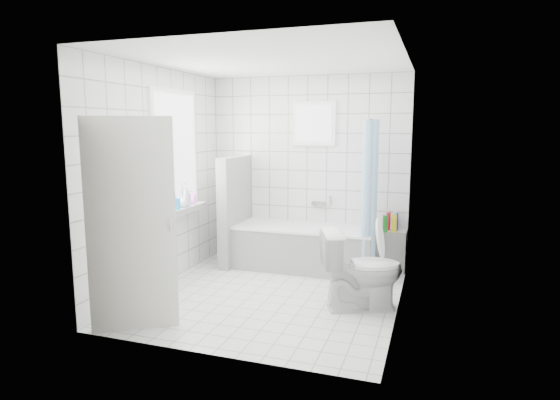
% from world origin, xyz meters
% --- Properties ---
extents(ground, '(3.00, 3.00, 0.00)m').
position_xyz_m(ground, '(0.00, 0.00, 0.00)').
color(ground, white).
rests_on(ground, ground).
extents(ceiling, '(3.00, 3.00, 0.00)m').
position_xyz_m(ceiling, '(0.00, 0.00, 2.60)').
color(ceiling, white).
rests_on(ceiling, ground).
extents(wall_back, '(2.80, 0.02, 2.60)m').
position_xyz_m(wall_back, '(0.00, 1.50, 1.30)').
color(wall_back, white).
rests_on(wall_back, ground).
extents(wall_front, '(2.80, 0.02, 2.60)m').
position_xyz_m(wall_front, '(0.00, -1.50, 1.30)').
color(wall_front, white).
rests_on(wall_front, ground).
extents(wall_left, '(0.02, 3.00, 2.60)m').
position_xyz_m(wall_left, '(-1.40, 0.00, 1.30)').
color(wall_left, white).
rests_on(wall_left, ground).
extents(wall_right, '(0.02, 3.00, 2.60)m').
position_xyz_m(wall_right, '(1.40, 0.00, 1.30)').
color(wall_right, white).
rests_on(wall_right, ground).
extents(window_left, '(0.01, 0.90, 1.40)m').
position_xyz_m(window_left, '(-1.35, 0.30, 1.60)').
color(window_left, white).
rests_on(window_left, wall_left).
extents(window_back, '(0.50, 0.01, 0.50)m').
position_xyz_m(window_back, '(0.10, 1.46, 1.95)').
color(window_back, white).
rests_on(window_back, wall_back).
extents(window_sill, '(0.18, 1.02, 0.08)m').
position_xyz_m(window_sill, '(-1.31, 0.30, 0.86)').
color(window_sill, white).
rests_on(window_sill, wall_left).
extents(door, '(0.69, 0.48, 2.00)m').
position_xyz_m(door, '(-0.92, -1.26, 1.00)').
color(door, silver).
rests_on(door, ground).
extents(bathtub, '(1.87, 0.77, 0.58)m').
position_xyz_m(bathtub, '(0.08, 1.12, 0.29)').
color(bathtub, white).
rests_on(bathtub, ground).
extents(partition_wall, '(0.15, 0.85, 1.50)m').
position_xyz_m(partition_wall, '(-0.92, 1.07, 0.75)').
color(partition_wall, white).
rests_on(partition_wall, ground).
extents(tiled_ledge, '(0.40, 0.24, 0.55)m').
position_xyz_m(tiled_ledge, '(1.19, 1.38, 0.28)').
color(tiled_ledge, white).
rests_on(tiled_ledge, ground).
extents(toilet, '(0.96, 0.76, 0.86)m').
position_xyz_m(toilet, '(1.03, -0.06, 0.43)').
color(toilet, white).
rests_on(toilet, ground).
extents(curtain_rod, '(0.02, 0.80, 0.02)m').
position_xyz_m(curtain_rod, '(0.95, 1.10, 2.00)').
color(curtain_rod, silver).
rests_on(curtain_rod, wall_back).
extents(shower_curtain, '(0.14, 0.48, 1.78)m').
position_xyz_m(shower_curtain, '(0.95, 0.97, 1.10)').
color(shower_curtain, '#499BD7').
rests_on(shower_curtain, curtain_rod).
extents(tub_faucet, '(0.18, 0.06, 0.06)m').
position_xyz_m(tub_faucet, '(0.18, 1.46, 0.85)').
color(tub_faucet, silver).
rests_on(tub_faucet, wall_back).
extents(sill_bottles, '(0.17, 0.77, 0.30)m').
position_xyz_m(sill_bottles, '(-1.30, 0.23, 1.02)').
color(sill_bottles, silver).
rests_on(sill_bottles, window_sill).
extents(ledge_bottles, '(0.19, 0.20, 0.24)m').
position_xyz_m(ledge_bottles, '(1.19, 1.35, 0.67)').
color(ledge_bottles, yellow).
rests_on(ledge_bottles, tiled_ledge).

